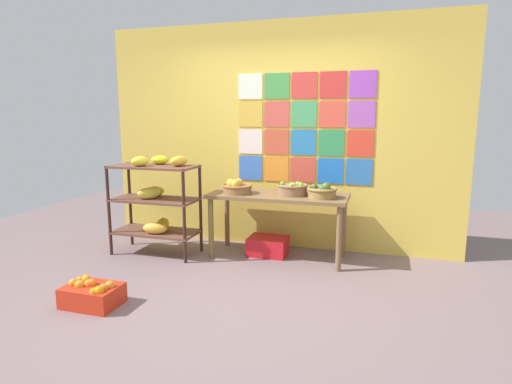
{
  "coord_description": "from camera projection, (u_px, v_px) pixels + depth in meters",
  "views": [
    {
      "loc": [
        1.26,
        -3.4,
        1.59
      ],
      "look_at": [
        0.01,
        0.68,
        0.83
      ],
      "focal_mm": 29.47,
      "sensor_mm": 36.0,
      "label": 1
    }
  ],
  "objects": [
    {
      "name": "ground",
      "position": [
        233.0,
        294.0,
        3.85
      ],
      "size": [
        9.11,
        9.11,
        0.0
      ],
      "primitive_type": "plane",
      "color": "slate"
    },
    {
      "name": "back_wall_with_art",
      "position": [
        278.0,
        137.0,
        5.09
      ],
      "size": [
        4.36,
        0.07,
        2.71
      ],
      "color": "gold",
      "rests_on": "ground"
    },
    {
      "name": "banana_shelf_unit",
      "position": [
        156.0,
        197.0,
        4.88
      ],
      "size": [
        0.99,
        0.49,
        1.16
      ],
      "color": "#361E18",
      "rests_on": "ground"
    },
    {
      "name": "display_table",
      "position": [
        278.0,
        202.0,
        4.75
      ],
      "size": [
        1.56,
        0.63,
        0.74
      ],
      "color": "brown",
      "rests_on": "ground"
    },
    {
      "name": "fruit_basket_right",
      "position": [
        322.0,
        191.0,
        4.51
      ],
      "size": [
        0.33,
        0.33,
        0.17
      ],
      "color": "olive",
      "rests_on": "display_table"
    },
    {
      "name": "fruit_basket_left",
      "position": [
        292.0,
        189.0,
        4.68
      ],
      "size": [
        0.35,
        0.35,
        0.15
      ],
      "color": "#8A6345",
      "rests_on": "display_table"
    },
    {
      "name": "fruit_basket_centre",
      "position": [
        236.0,
        187.0,
        4.77
      ],
      "size": [
        0.34,
        0.34,
        0.17
      ],
      "color": "olive",
      "rests_on": "display_table"
    },
    {
      "name": "produce_crate_under_table",
      "position": [
        268.0,
        246.0,
        4.92
      ],
      "size": [
        0.45,
        0.34,
        0.21
      ],
      "primitive_type": "cube",
      "color": "red",
      "rests_on": "ground"
    },
    {
      "name": "orange_crate_foreground",
      "position": [
        92.0,
        294.0,
        3.59
      ],
      "size": [
        0.47,
        0.33,
        0.23
      ],
      "color": "red",
      "rests_on": "ground"
    }
  ]
}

